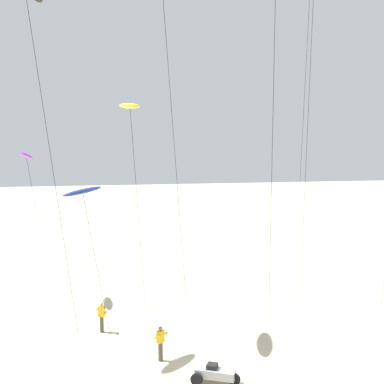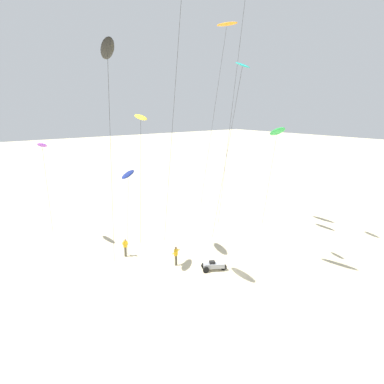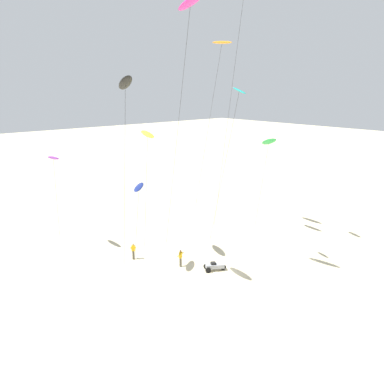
% 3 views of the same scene
% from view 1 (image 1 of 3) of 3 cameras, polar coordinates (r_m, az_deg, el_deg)
% --- Properties ---
extents(kite_teal, '(3.30, 7.44, 16.65)m').
position_cam_1_polar(kite_teal, '(21.38, 9.91, 20.79)').
color(kite_teal, teal).
rests_on(kite_teal, ground).
extents(kite_purple, '(1.82, 4.30, 10.07)m').
position_cam_1_polar(kite_purple, '(33.47, -19.18, 4.03)').
color(kite_purple, purple).
rests_on(kite_purple, ground).
extents(kite_navy, '(2.58, 4.31, 8.29)m').
position_cam_1_polar(kite_navy, '(23.15, -12.90, -0.03)').
color(kite_navy, navy).
rests_on(kite_navy, ground).
extents(kite_yellow, '(2.21, 4.46, 12.61)m').
position_cam_1_polar(kite_yellow, '(25.57, -7.40, 10.05)').
color(kite_yellow, yellow).
rests_on(kite_yellow, ground).
extents(kite_flyer_nearest, '(0.70, 0.69, 1.67)m').
position_cam_1_polar(kite_flyer_nearest, '(23.60, -3.79, -17.51)').
color(kite_flyer_nearest, '#4C4738').
rests_on(kite_flyer_nearest, ground).
extents(kite_flyer_middle, '(0.71, 0.70, 1.67)m').
position_cam_1_polar(kite_flyer_middle, '(27.39, -10.76, -14.40)').
color(kite_flyer_middle, '#4C4738').
rests_on(kite_flyer_middle, ground).
extents(beach_buggy, '(2.05, 1.69, 0.82)m').
position_cam_1_polar(beach_buggy, '(21.78, 2.72, -20.81)').
color(beach_buggy, gray).
rests_on(beach_buggy, ground).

